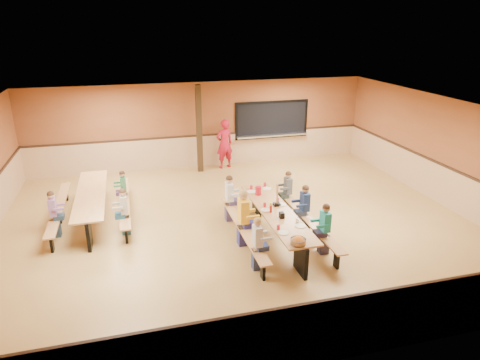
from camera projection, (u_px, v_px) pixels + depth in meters
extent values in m
plane|color=olive|center=(238.00, 224.00, 11.11)|extent=(12.00, 12.00, 0.00)
cube|color=brown|center=(202.00, 125.00, 15.11)|extent=(12.00, 0.04, 3.00)
cube|color=brown|center=(328.00, 281.00, 6.06)|extent=(12.00, 0.04, 3.00)
cube|color=brown|center=(443.00, 152.00, 12.04)|extent=(0.04, 10.00, 3.00)
cube|color=white|center=(238.00, 109.00, 10.06)|extent=(12.00, 10.00, 0.04)
cube|color=black|center=(272.00, 120.00, 15.69)|extent=(2.60, 0.06, 1.20)
cube|color=silver|center=(272.00, 135.00, 15.81)|extent=(2.70, 0.28, 0.06)
cube|color=black|center=(199.00, 129.00, 14.52)|extent=(0.18, 0.18, 3.00)
cube|color=#B37C47|center=(276.00, 212.00, 10.11)|extent=(0.75, 3.60, 0.04)
cube|color=black|center=(301.00, 258.00, 8.84)|extent=(0.08, 0.60, 0.70)
cube|color=black|center=(257.00, 201.00, 11.65)|extent=(0.08, 0.60, 0.70)
cube|color=#B37C47|center=(243.00, 227.00, 10.01)|extent=(0.26, 3.60, 0.04)
cube|color=black|center=(243.00, 235.00, 10.09)|extent=(0.06, 0.18, 0.41)
cube|color=#B37C47|center=(308.00, 219.00, 10.42)|extent=(0.26, 3.60, 0.04)
cube|color=black|center=(307.00, 227.00, 10.49)|extent=(0.06, 0.18, 0.41)
cube|color=#B37C47|center=(91.00, 194.00, 11.16)|extent=(0.75, 3.60, 0.04)
cube|color=black|center=(89.00, 233.00, 9.88)|extent=(0.08, 0.60, 0.70)
cube|color=black|center=(95.00, 186.00, 12.69)|extent=(0.08, 0.60, 0.70)
cube|color=#B37C47|center=(59.00, 207.00, 11.06)|extent=(0.26, 3.60, 0.04)
cube|color=black|center=(60.00, 215.00, 11.14)|extent=(0.06, 0.18, 0.41)
cube|color=#B37C47|center=(124.00, 201.00, 11.46)|extent=(0.26, 3.60, 0.04)
cube|color=black|center=(125.00, 208.00, 11.54)|extent=(0.06, 0.18, 0.41)
imported|color=#A61326|center=(224.00, 144.00, 15.09)|extent=(0.73, 0.58, 1.76)
cylinder|color=red|center=(258.00, 191.00, 11.01)|extent=(0.16, 0.16, 0.22)
cube|color=black|center=(282.00, 215.00, 9.73)|extent=(0.10, 0.14, 0.13)
cylinder|color=yellow|center=(271.00, 206.00, 10.17)|extent=(0.06, 0.06, 0.17)
cylinder|color=#B2140F|center=(271.00, 209.00, 10.00)|extent=(0.06, 0.06, 0.17)
cube|color=black|center=(277.00, 204.00, 10.39)|extent=(0.16, 0.16, 0.06)
cube|color=#B37C47|center=(277.00, 194.00, 10.30)|extent=(0.02, 0.09, 0.50)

